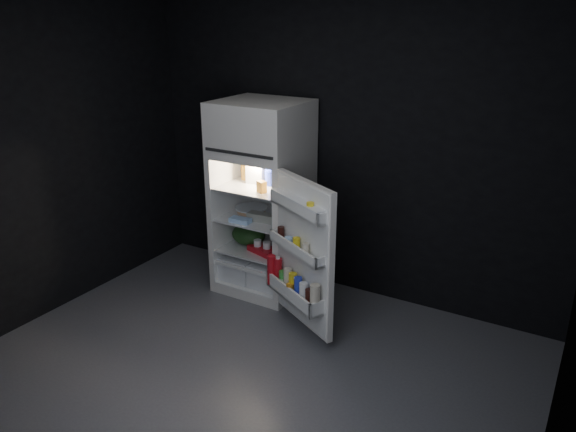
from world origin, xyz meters
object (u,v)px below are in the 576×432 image
Objects in this scene: fridge_door at (301,257)px; yogurt_tray at (263,250)px; refrigerator at (263,191)px; egg_carton at (262,217)px; milk_jug at (256,169)px.

fridge_door is 0.77m from yogurt_tray.
yogurt_tray is (0.09, -0.16, -0.50)m from refrigerator.
egg_carton reaches higher than yogurt_tray.
egg_carton is at bearing -62.87° from refrigerator.
refrigerator reaches higher than yogurt_tray.
fridge_door is 1.09m from milk_jug.
egg_carton is (-0.63, 0.41, 0.09)m from fridge_door.
fridge_door reaches higher than yogurt_tray.
refrigerator is at bearing 112.98° from egg_carton.
fridge_door is at bearing -16.35° from yogurt_tray.
refrigerator reaches higher than milk_jug.
fridge_door is (0.71, -0.56, -0.28)m from refrigerator.
refrigerator is 0.21m from milk_jug.
refrigerator is at bearing 141.75° from fridge_door.
refrigerator is 0.94m from fridge_door.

